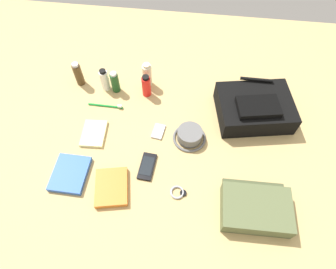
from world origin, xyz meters
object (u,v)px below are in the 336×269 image
at_px(bucket_hat, 190,136).
at_px(lotion_bottle, 147,75).
at_px(toiletry_pouch, 256,208).
at_px(cell_phone, 147,166).
at_px(cologne_bottle, 78,74).
at_px(travel_guidebook, 112,187).
at_px(toothpaste_tube, 105,80).
at_px(notepad, 94,133).
at_px(paperback_novel, 70,174).
at_px(toothbrush, 108,106).
at_px(media_player, 158,131).
at_px(wristwatch, 178,192).
at_px(shampoo_bottle, 115,82).
at_px(sunscreen_spray, 146,86).
at_px(backpack, 254,108).

relative_size(bucket_hat, lotion_bottle, 1.10).
height_order(toiletry_pouch, cell_phone, toiletry_pouch).
xyz_separation_m(cologne_bottle, travel_guidebook, (0.31, -0.58, -0.06)).
bearing_deg(lotion_bottle, travel_guidebook, -95.25).
xyz_separation_m(toiletry_pouch, toothpaste_tube, (-0.77, 0.59, 0.03)).
xyz_separation_m(toothpaste_tube, notepad, (0.01, -0.30, -0.06)).
bearing_deg(paperback_novel, cell_phone, 13.61).
distance_m(toothpaste_tube, cell_phone, 0.54).
bearing_deg(toothpaste_tube, toothbrush, -74.30).
height_order(cell_phone, media_player, cell_phone).
bearing_deg(lotion_bottle, notepad, -120.11).
xyz_separation_m(lotion_bottle, notepad, (-0.21, -0.36, -0.06)).
bearing_deg(wristwatch, shampoo_bottle, 125.68).
bearing_deg(toiletry_pouch, travel_guidebook, 177.57).
xyz_separation_m(shampoo_bottle, sunscreen_spray, (0.17, -0.01, 0.00)).
xyz_separation_m(toiletry_pouch, paperback_novel, (-0.80, 0.07, -0.03)).
relative_size(paperback_novel, toothbrush, 0.99).
xyz_separation_m(toiletry_pouch, travel_guidebook, (-0.61, 0.03, -0.02)).
xyz_separation_m(wristwatch, toothbrush, (-0.41, 0.42, 0.00)).
bearing_deg(toothbrush, wristwatch, -45.95).
bearing_deg(paperback_novel, cologne_bottle, 101.42).
bearing_deg(cologne_bottle, media_player, -29.97).
distance_m(lotion_bottle, sunscreen_spray, 0.07).
height_order(bucket_hat, toothpaste_tube, toothpaste_tube).
bearing_deg(backpack, toothbrush, -176.99).
distance_m(cologne_bottle, toothbrush, 0.24).
distance_m(wristwatch, notepad, 0.50).
bearing_deg(cologne_bottle, lotion_bottle, 5.74).
relative_size(paperback_novel, notepad, 1.20).
bearing_deg(paperback_novel, backpack, 28.34).
bearing_deg(toiletry_pouch, notepad, 159.08).
bearing_deg(media_player, wristwatch, -66.98).
bearing_deg(lotion_bottle, toothbrush, -135.17).
bearing_deg(toothbrush, paperback_novel, -100.29).
distance_m(travel_guidebook, media_player, 0.35).
bearing_deg(cell_phone, toiletry_pouch, -17.24).
relative_size(toothpaste_tube, toothbrush, 0.73).
xyz_separation_m(cologne_bottle, toothbrush, (0.18, -0.14, -0.06)).
bearing_deg(sunscreen_spray, paperback_novel, -117.10).
height_order(travel_guidebook, toothbrush, travel_guidebook).
bearing_deg(travel_guidebook, notepad, 119.64).
relative_size(travel_guidebook, media_player, 2.17).
bearing_deg(lotion_bottle, paperback_novel, -113.67).
distance_m(toothpaste_tube, travel_guidebook, 0.59).
relative_size(cologne_bottle, cell_phone, 1.02).
distance_m(cologne_bottle, travel_guidebook, 0.66).
xyz_separation_m(paperback_novel, cell_phone, (0.33, 0.08, -0.00)).
xyz_separation_m(toothpaste_tube, wristwatch, (0.45, -0.55, -0.06)).
relative_size(lotion_bottle, toothbrush, 0.80).
bearing_deg(media_player, sunscreen_spray, 111.94).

